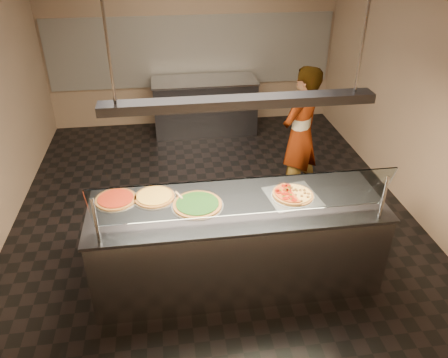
{
  "coord_description": "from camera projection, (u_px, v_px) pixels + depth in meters",
  "views": [
    {
      "loc": [
        -0.52,
        -4.61,
        3.25
      ],
      "look_at": [
        0.01,
        -0.9,
        1.02
      ],
      "focal_mm": 35.0,
      "sensor_mm": 36.0,
      "label": 1
    }
  ],
  "objects": [
    {
      "name": "serving_counter",
      "position": [
        237.0,
        243.0,
        4.37
      ],
      "size": [
        2.81,
        0.94,
        0.93
      ],
      "color": "#B7B7BC",
      "rests_on": "ground"
    },
    {
      "name": "ground",
      "position": [
        214.0,
        212.0,
        5.65
      ],
      "size": [
        5.0,
        6.0,
        0.02
      ],
      "primitive_type": "cube",
      "color": "black",
      "rests_on": "ground"
    },
    {
      "name": "lamp_rod_left",
      "position": [
        107.0,
        39.0,
        3.21
      ],
      "size": [
        0.02,
        0.02,
        1.01
      ],
      "primitive_type": "cylinder",
      "color": "#B7B7BC",
      "rests_on": "ceiling"
    },
    {
      "name": "perforated_tray",
      "position": [
        292.0,
        196.0,
        4.25
      ],
      "size": [
        0.54,
        0.54,
        0.01
      ],
      "color": "silver",
      "rests_on": "serving_counter"
    },
    {
      "name": "half_pizza_pepperoni",
      "position": [
        283.0,
        194.0,
        4.22
      ],
      "size": [
        0.25,
        0.42,
        0.05
      ],
      "color": "brown",
      "rests_on": "perforated_tray"
    },
    {
      "name": "pizza_cheese",
      "position": [
        154.0,
        196.0,
        4.22
      ],
      "size": [
        0.42,
        0.42,
        0.03
      ],
      "color": "silver",
      "rests_on": "serving_counter"
    },
    {
      "name": "worker",
      "position": [
        300.0,
        135.0,
        5.57
      ],
      "size": [
        0.77,
        0.74,
        1.78
      ],
      "primitive_type": "imported",
      "rotation": [
        0.0,
        0.0,
        3.82
      ],
      "color": "#453F4A",
      "rests_on": "ground"
    },
    {
      "name": "tile_band",
      "position": [
        192.0,
        51.0,
        7.52
      ],
      "size": [
        4.9,
        0.02,
        1.2
      ],
      "primitive_type": "cube",
      "color": "silver",
      "rests_on": "wall_back"
    },
    {
      "name": "lamp_rod_right",
      "position": [
        365.0,
        30.0,
        3.45
      ],
      "size": [
        0.02,
        0.02,
        1.01
      ],
      "primitive_type": "cylinder",
      "color": "#B7B7BC",
      "rests_on": "ceiling"
    },
    {
      "name": "heat_lamp_housing",
      "position": [
        239.0,
        102.0,
        3.61
      ],
      "size": [
        2.3,
        0.18,
        0.08
      ],
      "primitive_type": "cube",
      "color": "#3E3E43",
      "rests_on": "ceiling"
    },
    {
      "name": "sneeze_guard",
      "position": [
        245.0,
        198.0,
        3.69
      ],
      "size": [
        2.57,
        0.18,
        0.54
      ],
      "color": "#B7B7BC",
      "rests_on": "serving_counter"
    },
    {
      "name": "wall_front",
      "position": [
        278.0,
        302.0,
        2.32
      ],
      "size": [
        5.0,
        0.02,
        3.0
      ],
      "primitive_type": "cube",
      "color": "#967C61",
      "rests_on": "ground"
    },
    {
      "name": "pizza_spatula",
      "position": [
        185.0,
        196.0,
        4.2
      ],
      "size": [
        0.25,
        0.21,
        0.02
      ],
      "color": "#B7B7BC",
      "rests_on": "pizza_spinach"
    },
    {
      "name": "pizza_spinach",
      "position": [
        197.0,
        204.0,
        4.11
      ],
      "size": [
        0.49,
        0.49,
        0.03
      ],
      "color": "silver",
      "rests_on": "serving_counter"
    },
    {
      "name": "wall_back",
      "position": [
        191.0,
        39.0,
        7.44
      ],
      "size": [
        5.0,
        0.02,
        3.0
      ],
      "primitive_type": "cube",
      "color": "#967C61",
      "rests_on": "ground"
    },
    {
      "name": "prep_table",
      "position": [
        205.0,
        106.0,
        7.6
      ],
      "size": [
        1.78,
        0.74,
        0.93
      ],
      "color": "#3E3E43",
      "rests_on": "ground"
    },
    {
      "name": "half_pizza_sausage",
      "position": [
        302.0,
        193.0,
        4.25
      ],
      "size": [
        0.25,
        0.42,
        0.04
      ],
      "color": "brown",
      "rests_on": "perforated_tray"
    },
    {
      "name": "wall_right",
      "position": [
        422.0,
        91.0,
        5.18
      ],
      "size": [
        0.02,
        6.0,
        3.0
      ],
      "primitive_type": "cube",
      "color": "#967C61",
      "rests_on": "ground"
    },
    {
      "name": "pizza_tomato",
      "position": [
        116.0,
        199.0,
        4.19
      ],
      "size": [
        0.42,
        0.42,
        0.03
      ],
      "color": "silver",
      "rests_on": "serving_counter"
    }
  ]
}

